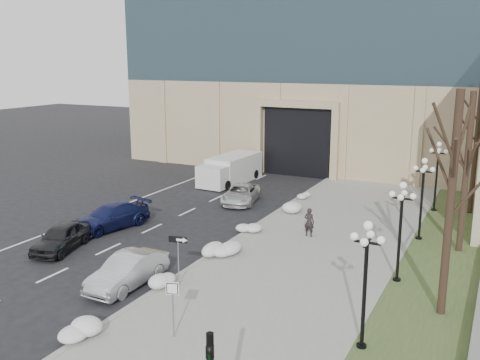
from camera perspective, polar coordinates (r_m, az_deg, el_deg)
The scene contains 25 objects.
sidewalk at distance 28.50m, azimuth 7.32°, elevation -7.84°, with size 9.00×40.00×0.12m, color #969791.
curb at distance 30.16m, azimuth -0.81°, elevation -6.53°, with size 0.30×40.00×0.14m, color #969791.
grass_strip at distance 27.25m, azimuth 20.50°, elevation -9.61°, with size 4.00×40.00×0.10m, color #384C26.
car_a at distance 30.34m, azimuth -18.53°, elevation -5.81°, with size 1.70×4.22×1.44m, color black.
car_b at distance 24.92m, azimuth -11.89°, elevation -9.47°, with size 1.55×4.44×1.46m, color #ADB0B5.
car_c at distance 33.29m, azimuth -13.63°, elevation -3.82°, with size 2.06×5.07×1.47m, color #161D4F.
car_d at distance 38.08m, azimuth 0.14°, elevation -1.49°, with size 2.16×4.67×1.30m, color silver.
car_e at distance 46.09m, azimuth -1.70°, elevation 1.17°, with size 1.79×4.44×1.51m, color #2B2A2F.
pedestrian at distance 30.83m, azimuth 7.39°, elevation -4.48°, with size 0.61×0.40×1.67m, color black.
box_truck at distance 44.23m, azimuth -1.02°, elevation 1.09°, with size 2.74×7.02×2.19m.
one_way_sign at distance 23.93m, azimuth -6.30°, elevation -7.00°, with size 0.90×0.31×2.41m.
keep_sign at distance 19.85m, azimuth -7.20°, elevation -12.35°, with size 0.47×0.20×2.26m.
snow_clump_b at distance 21.06m, azimuth -15.70°, elevation -15.33°, with size 1.10×1.60×0.36m, color white.
snow_clump_c at distance 24.33m, azimuth -8.11°, elevation -10.99°, with size 1.10×1.60×0.36m, color white.
snow_clump_d at distance 27.93m, azimuth -1.98°, elevation -7.65°, with size 1.10×1.60×0.36m, color white.
snow_clump_e at distance 31.78m, azimuth 1.05°, elevation -5.08°, with size 1.10×1.60×0.36m, color white.
snow_clump_f at distance 35.62m, azimuth 5.03°, elevation -3.14°, with size 1.10×1.60×0.36m, color white.
snow_clump_g at distance 39.24m, azimuth 6.64°, elevation -1.67°, with size 1.10×1.60×0.36m, color white.
lamppost_a at distance 19.00m, azimuth 13.27°, elevation -9.14°, with size 1.18×1.18×4.76m.
lamppost_b at distance 25.05m, azimuth 16.79°, elevation -3.95°, with size 1.18×1.18×4.76m.
lamppost_c at distance 31.28m, azimuth 18.90°, elevation -0.80°, with size 1.18×1.18×4.76m.
lamppost_d at distance 37.60m, azimuth 20.30°, elevation 1.31°, with size 1.18×1.18×4.76m.
tree_near at distance 21.73m, azimuth 21.79°, elevation 0.64°, with size 3.20×3.20×9.00m.
tree_mid at distance 29.65m, azimuth 23.17°, elevation 2.93°, with size 3.20×3.20×8.50m.
tree_far at distance 37.49m, azimuth 24.10°, elevation 5.72°, with size 3.20×3.20×9.50m.
Camera 1 is at (12.12, -11.25, 10.08)m, focal length 40.00 mm.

